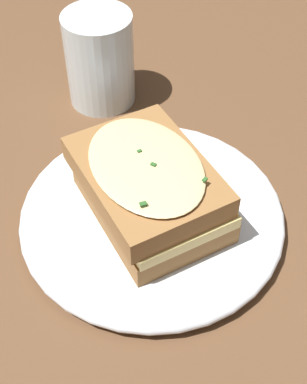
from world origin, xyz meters
The scene contains 4 objects.
ground_plane centered at (0.00, 0.00, 0.00)m, with size 2.40×2.40×0.00m, color brown.
dinner_plate centered at (0.00, 0.02, 0.01)m, with size 0.25×0.25×0.02m.
sandwich centered at (0.00, 0.02, 0.05)m, with size 0.16×0.12×0.07m.
water_glass centered at (0.20, 0.00, 0.05)m, with size 0.08×0.08×0.11m, color silver.
Camera 1 is at (-0.30, 0.13, 0.40)m, focal length 50.00 mm.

